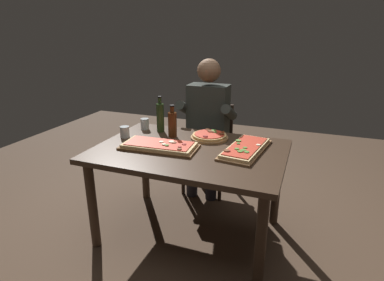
{
  "coord_description": "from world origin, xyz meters",
  "views": [
    {
      "loc": [
        0.81,
        -2.06,
        1.59
      ],
      "look_at": [
        0.0,
        0.05,
        0.79
      ],
      "focal_mm": 29.73,
      "sensor_mm": 36.0,
      "label": 1
    }
  ],
  "objects_px": {
    "dining_table": "(190,161)",
    "pizza_round_far": "(209,136)",
    "seated_diner": "(207,122)",
    "oil_bottle_amber": "(172,124)",
    "tumbler_near_camera": "(145,124)",
    "tumbler_far_side": "(125,133)",
    "pizza_rectangular_front": "(159,146)",
    "wine_bottle_dark": "(160,117)",
    "diner_chair": "(210,143)",
    "pizza_rectangular_left": "(245,149)"
  },
  "relations": [
    {
      "from": "dining_table",
      "to": "pizza_round_far",
      "type": "bearing_deg",
      "value": 76.94
    },
    {
      "from": "dining_table",
      "to": "seated_diner",
      "type": "height_order",
      "value": "seated_diner"
    },
    {
      "from": "oil_bottle_amber",
      "to": "tumbler_near_camera",
      "type": "relative_size",
      "value": 2.78
    },
    {
      "from": "tumbler_far_side",
      "to": "pizza_rectangular_front",
      "type": "bearing_deg",
      "value": -18.58
    },
    {
      "from": "dining_table",
      "to": "wine_bottle_dark",
      "type": "distance_m",
      "value": 0.55
    },
    {
      "from": "tumbler_far_side",
      "to": "pizza_round_far",
      "type": "bearing_deg",
      "value": 18.26
    },
    {
      "from": "wine_bottle_dark",
      "to": "diner_chair",
      "type": "height_order",
      "value": "wine_bottle_dark"
    },
    {
      "from": "oil_bottle_amber",
      "to": "diner_chair",
      "type": "distance_m",
      "value": 0.75
    },
    {
      "from": "tumbler_near_camera",
      "to": "seated_diner",
      "type": "bearing_deg",
      "value": 43.13
    },
    {
      "from": "dining_table",
      "to": "pizza_rectangular_front",
      "type": "height_order",
      "value": "pizza_rectangular_front"
    },
    {
      "from": "wine_bottle_dark",
      "to": "pizza_rectangular_front",
      "type": "bearing_deg",
      "value": -65.1
    },
    {
      "from": "pizza_rectangular_left",
      "to": "pizza_round_far",
      "type": "relative_size",
      "value": 1.9
    },
    {
      "from": "tumbler_far_side",
      "to": "seated_diner",
      "type": "xyz_separation_m",
      "value": [
        0.49,
        0.67,
        -0.04
      ]
    },
    {
      "from": "tumbler_near_camera",
      "to": "seated_diner",
      "type": "xyz_separation_m",
      "value": [
        0.44,
        0.41,
        -0.05
      ]
    },
    {
      "from": "tumbler_far_side",
      "to": "seated_diner",
      "type": "bearing_deg",
      "value": 54.22
    },
    {
      "from": "wine_bottle_dark",
      "to": "oil_bottle_amber",
      "type": "relative_size",
      "value": 1.16
    },
    {
      "from": "pizza_round_far",
      "to": "oil_bottle_amber",
      "type": "relative_size",
      "value": 1.14
    },
    {
      "from": "pizza_rectangular_left",
      "to": "seated_diner",
      "type": "bearing_deg",
      "value": 128.81
    },
    {
      "from": "seated_diner",
      "to": "dining_table",
      "type": "bearing_deg",
      "value": -81.44
    },
    {
      "from": "pizza_rectangular_left",
      "to": "oil_bottle_amber",
      "type": "relative_size",
      "value": 2.16
    },
    {
      "from": "pizza_round_far",
      "to": "tumbler_near_camera",
      "type": "height_order",
      "value": "tumbler_near_camera"
    },
    {
      "from": "dining_table",
      "to": "tumbler_near_camera",
      "type": "bearing_deg",
      "value": 149.87
    },
    {
      "from": "pizza_rectangular_front",
      "to": "pizza_rectangular_left",
      "type": "relative_size",
      "value": 1.01
    },
    {
      "from": "diner_chair",
      "to": "oil_bottle_amber",
      "type": "bearing_deg",
      "value": -101.05
    },
    {
      "from": "pizza_round_far",
      "to": "oil_bottle_amber",
      "type": "distance_m",
      "value": 0.32
    },
    {
      "from": "oil_bottle_amber",
      "to": "tumbler_near_camera",
      "type": "xyz_separation_m",
      "value": [
        -0.32,
        0.11,
        -0.06
      ]
    },
    {
      "from": "dining_table",
      "to": "wine_bottle_dark",
      "type": "xyz_separation_m",
      "value": [
        -0.39,
        0.31,
        0.23
      ]
    },
    {
      "from": "pizza_round_far",
      "to": "wine_bottle_dark",
      "type": "xyz_separation_m",
      "value": [
        -0.45,
        0.03,
        0.11
      ]
    },
    {
      "from": "wine_bottle_dark",
      "to": "oil_bottle_amber",
      "type": "distance_m",
      "value": 0.18
    },
    {
      "from": "tumbler_near_camera",
      "to": "seated_diner",
      "type": "relative_size",
      "value": 0.07
    },
    {
      "from": "tumbler_far_side",
      "to": "diner_chair",
      "type": "distance_m",
      "value": 0.98
    },
    {
      "from": "dining_table",
      "to": "oil_bottle_amber",
      "type": "height_order",
      "value": "oil_bottle_amber"
    },
    {
      "from": "diner_chair",
      "to": "pizza_rectangular_front",
      "type": "bearing_deg",
      "value": -96.58
    },
    {
      "from": "dining_table",
      "to": "tumbler_far_side",
      "type": "bearing_deg",
      "value": 174.12
    },
    {
      "from": "pizza_round_far",
      "to": "seated_diner",
      "type": "relative_size",
      "value": 0.23
    },
    {
      "from": "tumbler_near_camera",
      "to": "seated_diner",
      "type": "height_order",
      "value": "seated_diner"
    },
    {
      "from": "pizza_rectangular_front",
      "to": "diner_chair",
      "type": "bearing_deg",
      "value": 83.42
    },
    {
      "from": "tumbler_near_camera",
      "to": "seated_diner",
      "type": "distance_m",
      "value": 0.61
    },
    {
      "from": "pizza_rectangular_left",
      "to": "diner_chair",
      "type": "height_order",
      "value": "diner_chair"
    },
    {
      "from": "tumbler_far_side",
      "to": "wine_bottle_dark",
      "type": "bearing_deg",
      "value": 49.97
    },
    {
      "from": "pizza_round_far",
      "to": "pizza_rectangular_left",
      "type": "bearing_deg",
      "value": -27.82
    },
    {
      "from": "diner_chair",
      "to": "seated_diner",
      "type": "relative_size",
      "value": 0.65
    },
    {
      "from": "wine_bottle_dark",
      "to": "tumbler_far_side",
      "type": "xyz_separation_m",
      "value": [
        -0.21,
        -0.25,
        -0.09
      ]
    },
    {
      "from": "wine_bottle_dark",
      "to": "diner_chair",
      "type": "xyz_separation_m",
      "value": [
        0.28,
        0.55,
        -0.38
      ]
    },
    {
      "from": "tumbler_near_camera",
      "to": "diner_chair",
      "type": "bearing_deg",
      "value": 50.39
    },
    {
      "from": "seated_diner",
      "to": "pizza_round_far",
      "type": "bearing_deg",
      "value": -68.94
    },
    {
      "from": "pizza_rectangular_front",
      "to": "pizza_round_far",
      "type": "distance_m",
      "value": 0.45
    },
    {
      "from": "pizza_rectangular_left",
      "to": "oil_bottle_amber",
      "type": "xyz_separation_m",
      "value": [
        -0.63,
        0.11,
        0.09
      ]
    },
    {
      "from": "pizza_round_far",
      "to": "tumbler_far_side",
      "type": "relative_size",
      "value": 3.32
    },
    {
      "from": "tumbler_near_camera",
      "to": "diner_chair",
      "type": "height_order",
      "value": "diner_chair"
    }
  ]
}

